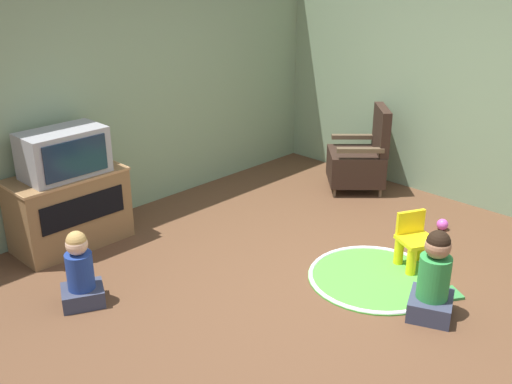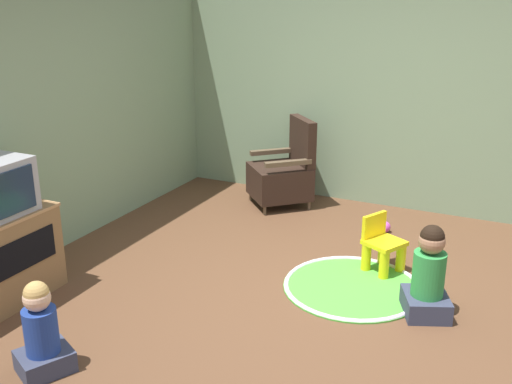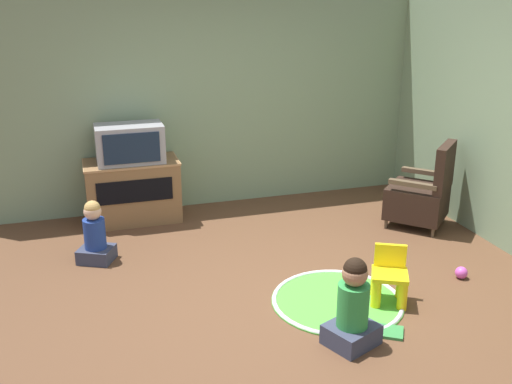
# 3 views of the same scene
# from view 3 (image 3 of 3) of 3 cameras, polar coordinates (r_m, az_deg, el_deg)

# --- Properties ---
(ground_plane) EXTENTS (30.00, 30.00, 0.00)m
(ground_plane) POSITION_cam_3_polar(r_m,az_deg,el_deg) (5.37, 2.62, -9.59)
(ground_plane) COLOR brown
(wall_back) EXTENTS (5.58, 0.12, 2.52)m
(wall_back) POSITION_cam_3_polar(r_m,az_deg,el_deg) (7.18, -5.58, 8.51)
(wall_back) COLOR gray
(wall_back) RESTS_ON ground_plane
(tv_cabinet) EXTENTS (1.05, 0.55, 0.71)m
(tv_cabinet) POSITION_cam_3_polar(r_m,az_deg,el_deg) (6.95, -11.65, 0.21)
(tv_cabinet) COLOR brown
(tv_cabinet) RESTS_ON ground_plane
(television) EXTENTS (0.73, 0.44, 0.42)m
(television) POSITION_cam_3_polar(r_m,az_deg,el_deg) (6.77, -11.93, 4.54)
(television) COLOR #939399
(television) RESTS_ON tv_cabinet
(black_armchair) EXTENTS (0.84, 0.84, 0.97)m
(black_armchair) POSITION_cam_3_polar(r_m,az_deg,el_deg) (6.89, 15.50, -0.30)
(black_armchair) COLOR brown
(black_armchair) RESTS_ON ground_plane
(yellow_kid_chair) EXTENTS (0.39, 0.39, 0.49)m
(yellow_kid_chair) POSITION_cam_3_polar(r_m,az_deg,el_deg) (5.26, 12.58, -8.17)
(yellow_kid_chair) COLOR yellow
(yellow_kid_chair) RESTS_ON ground_plane
(play_mat) EXTENTS (1.13, 1.13, 0.04)m
(play_mat) POSITION_cam_3_polar(r_m,az_deg,el_deg) (5.27, 7.75, -10.22)
(play_mat) COLOR green
(play_mat) RESTS_ON ground_plane
(child_watching_left) EXTENTS (0.41, 0.39, 0.63)m
(child_watching_left) POSITION_cam_3_polar(r_m,az_deg,el_deg) (6.04, -15.10, -4.01)
(child_watching_left) COLOR #33384C
(child_watching_left) RESTS_ON ground_plane
(child_watching_center) EXTENTS (0.46, 0.44, 0.71)m
(child_watching_center) POSITION_cam_3_polar(r_m,az_deg,el_deg) (4.59, 9.21, -10.82)
(child_watching_center) COLOR #33384C
(child_watching_center) RESTS_ON ground_plane
(toy_ball) EXTENTS (0.11, 0.11, 0.11)m
(toy_ball) POSITION_cam_3_polar(r_m,az_deg,el_deg) (5.90, 18.97, -7.28)
(toy_ball) COLOR #CC4CB2
(toy_ball) RESTS_ON ground_plane
(book) EXTENTS (0.26, 0.26, 0.02)m
(book) POSITION_cam_3_polar(r_m,az_deg,el_deg) (4.92, 12.74, -12.88)
(book) COLOR #337F3D
(book) RESTS_ON ground_plane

